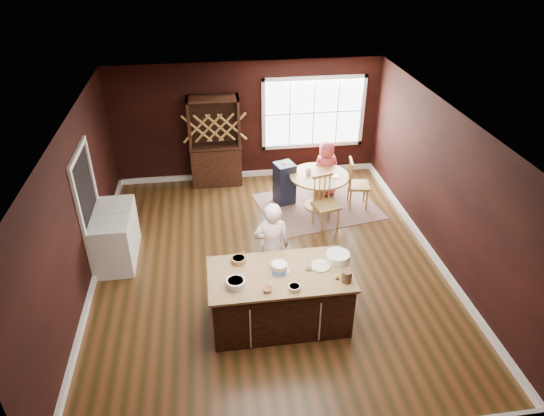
{
  "coord_description": "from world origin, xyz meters",
  "views": [
    {
      "loc": [
        -0.9,
        -6.76,
        5.3
      ],
      "look_at": [
        0.09,
        0.21,
        1.05
      ],
      "focal_mm": 32.0,
      "sensor_mm": 36.0,
      "label": 1
    }
  ],
  "objects_px": {
    "kitchen_island": "(280,299)",
    "toddler": "(281,167)",
    "baker": "(272,247)",
    "chair_south": "(326,203)",
    "seated_woman": "(326,169)",
    "high_chair": "(284,182)",
    "hutch": "(215,142)",
    "chair_east": "(359,183)",
    "layer_cake": "(279,267)",
    "washer": "(113,247)",
    "dining_table": "(319,184)",
    "dryer": "(118,226)",
    "chair_north": "(323,170)"
  },
  "relations": [
    {
      "from": "baker",
      "to": "chair_north",
      "type": "bearing_deg",
      "value": -116.63
    },
    {
      "from": "chair_south",
      "to": "seated_woman",
      "type": "bearing_deg",
      "value": 61.46
    },
    {
      "from": "chair_east",
      "to": "kitchen_island",
      "type": "bearing_deg",
      "value": 154.53
    },
    {
      "from": "kitchen_island",
      "to": "toddler",
      "type": "xyz_separation_m",
      "value": [
        0.58,
        3.59,
        0.37
      ]
    },
    {
      "from": "high_chair",
      "to": "toddler",
      "type": "relative_size",
      "value": 3.64
    },
    {
      "from": "baker",
      "to": "chair_south",
      "type": "bearing_deg",
      "value": -128.53
    },
    {
      "from": "seated_woman",
      "to": "chair_south",
      "type": "bearing_deg",
      "value": 65.87
    },
    {
      "from": "baker",
      "to": "chair_north",
      "type": "relative_size",
      "value": 1.77
    },
    {
      "from": "kitchen_island",
      "to": "hutch",
      "type": "xyz_separation_m",
      "value": [
        -0.73,
        4.6,
        0.58
      ]
    },
    {
      "from": "chair_east",
      "to": "chair_south",
      "type": "distance_m",
      "value": 1.14
    },
    {
      "from": "chair_east",
      "to": "washer",
      "type": "relative_size",
      "value": 1.14
    },
    {
      "from": "chair_north",
      "to": "hutch",
      "type": "distance_m",
      "value": 2.47
    },
    {
      "from": "toddler",
      "to": "baker",
      "type": "bearing_deg",
      "value": -101.82
    },
    {
      "from": "seated_woman",
      "to": "toddler",
      "type": "distance_m",
      "value": 1.04
    },
    {
      "from": "high_chair",
      "to": "dryer",
      "type": "bearing_deg",
      "value": -176.11
    },
    {
      "from": "kitchen_island",
      "to": "hutch",
      "type": "distance_m",
      "value": 4.69
    },
    {
      "from": "chair_east",
      "to": "washer",
      "type": "distance_m",
      "value": 5.01
    },
    {
      "from": "kitchen_island",
      "to": "washer",
      "type": "height_order",
      "value": "washer"
    },
    {
      "from": "seated_woman",
      "to": "high_chair",
      "type": "height_order",
      "value": "seated_woman"
    },
    {
      "from": "chair_north",
      "to": "seated_woman",
      "type": "distance_m",
      "value": 0.32
    },
    {
      "from": "kitchen_island",
      "to": "dining_table",
      "type": "xyz_separation_m",
      "value": [
        1.33,
        3.24,
        0.1
      ]
    },
    {
      "from": "kitchen_island",
      "to": "hutch",
      "type": "height_order",
      "value": "hutch"
    },
    {
      "from": "baker",
      "to": "high_chair",
      "type": "bearing_deg",
      "value": -103.56
    },
    {
      "from": "chair_north",
      "to": "dryer",
      "type": "distance_m",
      "value": 4.56
    },
    {
      "from": "chair_east",
      "to": "washer",
      "type": "xyz_separation_m",
      "value": [
        -4.78,
        -1.51,
        -0.07
      ]
    },
    {
      "from": "chair_south",
      "to": "washer",
      "type": "height_order",
      "value": "chair_south"
    },
    {
      "from": "toddler",
      "to": "hutch",
      "type": "bearing_deg",
      "value": 142.36
    },
    {
      "from": "chair_east",
      "to": "chair_south",
      "type": "height_order",
      "value": "chair_south"
    },
    {
      "from": "chair_east",
      "to": "chair_north",
      "type": "relative_size",
      "value": 1.18
    },
    {
      "from": "seated_woman",
      "to": "chair_east",
      "type": "bearing_deg",
      "value": 123.52
    },
    {
      "from": "dining_table",
      "to": "hutch",
      "type": "distance_m",
      "value": 2.52
    },
    {
      "from": "hutch",
      "to": "washer",
      "type": "xyz_separation_m",
      "value": [
        -1.89,
        -2.94,
        -0.55
      ]
    },
    {
      "from": "baker",
      "to": "chair_south",
      "type": "relative_size",
      "value": 1.46
    },
    {
      "from": "washer",
      "to": "dining_table",
      "type": "bearing_deg",
      "value": 21.81
    },
    {
      "from": "high_chair",
      "to": "hutch",
      "type": "xyz_separation_m",
      "value": [
        -1.39,
        1.06,
        0.55
      ]
    },
    {
      "from": "seated_woman",
      "to": "hutch",
      "type": "xyz_separation_m",
      "value": [
        -2.32,
        0.86,
        0.39
      ]
    },
    {
      "from": "chair_east",
      "to": "toddler",
      "type": "height_order",
      "value": "chair_east"
    },
    {
      "from": "kitchen_island",
      "to": "washer",
      "type": "distance_m",
      "value": 3.1
    },
    {
      "from": "layer_cake",
      "to": "toddler",
      "type": "height_order",
      "value": "layer_cake"
    },
    {
      "from": "baker",
      "to": "seated_woman",
      "type": "bearing_deg",
      "value": -118.53
    },
    {
      "from": "kitchen_island",
      "to": "dining_table",
      "type": "relative_size",
      "value": 1.69
    },
    {
      "from": "baker",
      "to": "chair_south",
      "type": "distance_m",
      "value": 2.1
    },
    {
      "from": "layer_cake",
      "to": "high_chair",
      "type": "bearing_deg",
      "value": 79.36
    },
    {
      "from": "seated_woman",
      "to": "dining_table",
      "type": "bearing_deg",
      "value": 51.1
    },
    {
      "from": "chair_east",
      "to": "seated_woman",
      "type": "xyz_separation_m",
      "value": [
        -0.57,
        0.57,
        0.09
      ]
    },
    {
      "from": "kitchen_island",
      "to": "baker",
      "type": "relative_size",
      "value": 1.29
    },
    {
      "from": "toddler",
      "to": "washer",
      "type": "height_order",
      "value": "toddler"
    },
    {
      "from": "high_chair",
      "to": "dryer",
      "type": "relative_size",
      "value": 1.01
    },
    {
      "from": "chair_north",
      "to": "chair_east",
      "type": "bearing_deg",
      "value": 121.15
    },
    {
      "from": "layer_cake",
      "to": "toddler",
      "type": "relative_size",
      "value": 1.23
    }
  ]
}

